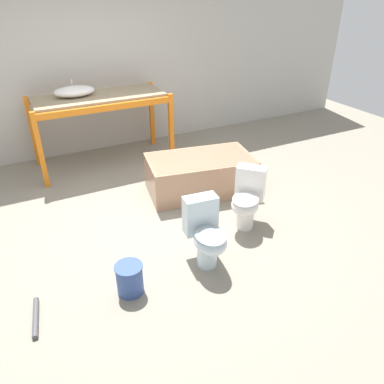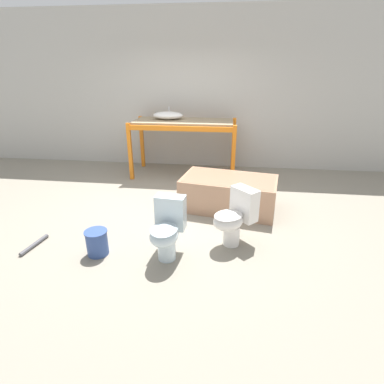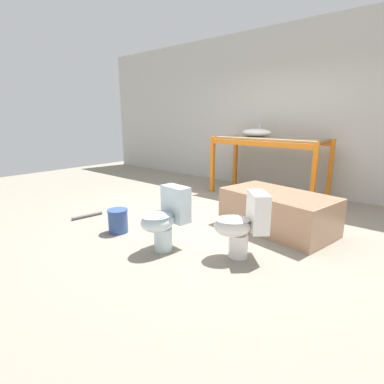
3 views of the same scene
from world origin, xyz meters
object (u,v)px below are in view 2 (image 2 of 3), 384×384
object	(u,v)px
toilet_near	(235,217)
toilet_far	(167,229)
bucket_white	(97,242)
bathtub_main	(229,191)
sink_basin	(168,115)

from	to	relation	value
toilet_near	toilet_far	bearing A→B (deg)	-107.08
toilet_far	toilet_near	bearing A→B (deg)	32.87
toilet_far	bucket_white	size ratio (longest dim) A/B	2.31
bathtub_main	bucket_white	world-z (taller)	bathtub_main
toilet_far	bucket_white	bearing A→B (deg)	-170.88
sink_basin	bucket_white	distance (m)	3.26
bathtub_main	toilet_near	bearing A→B (deg)	-75.42
toilet_far	bathtub_main	bearing A→B (deg)	69.94
toilet_far	bucket_white	xyz separation A→B (m)	(-0.85, -0.05, -0.21)
sink_basin	toilet_far	xyz separation A→B (m)	(0.57, -3.04, -0.81)
bathtub_main	toilet_near	size ratio (longest dim) A/B	2.16
toilet_near	bucket_white	xyz separation A→B (m)	(-1.62, -0.44, -0.21)
sink_basin	bathtub_main	bearing A→B (deg)	-52.18
toilet_near	bucket_white	bearing A→B (deg)	-118.82
sink_basin	toilet_near	xyz separation A→B (m)	(1.34, -2.65, -0.81)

